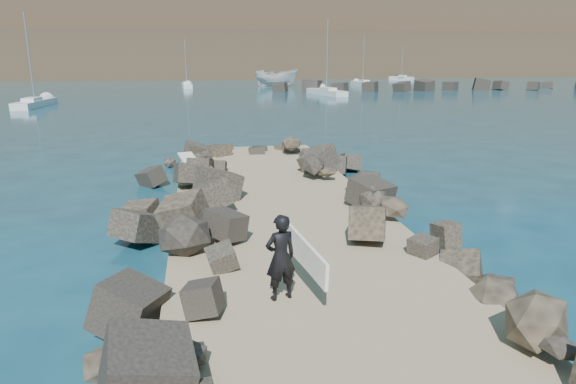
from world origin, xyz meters
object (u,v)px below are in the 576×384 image
surfboard_resting (192,167)px  boat_imported (276,78)px  sailboat_f (401,78)px  surfer_with_board (284,257)px

surfboard_resting → boat_imported: boat_imported is taller
boat_imported → sailboat_f: 31.84m
sailboat_f → surfboard_resting: bearing=-116.7°
surfboard_resting → surfer_with_board: size_ratio=1.07×
boat_imported → sailboat_f: sailboat_f is taller
surfer_with_board → sailboat_f: (38.35, 89.56, -1.07)m
sailboat_f → surfer_with_board: bearing=-113.2°
boat_imported → sailboat_f: size_ratio=1.07×
surfer_with_board → sailboat_f: sailboat_f is taller
surfboard_resting → sailboat_f: sailboat_f is taller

